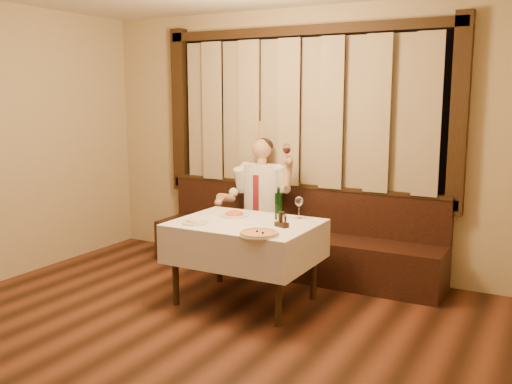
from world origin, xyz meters
The scene contains 10 objects.
room centered at (0.00, 0.97, 1.50)m, with size 5.01×6.01×2.81m.
banquette centered at (0.00, 2.72, 0.31)m, with size 3.20×0.61×0.94m.
dining_table centered at (0.00, 1.70, 0.65)m, with size 1.27×0.97×0.76m.
pizza centered at (0.35, 1.32, 0.77)m, with size 0.33×0.33×0.04m.
pasta_red centered at (-0.21, 1.87, 0.80)m, with size 0.28×0.28×0.10m.
pasta_cream centered at (-0.36, 1.43, 0.79)m, with size 0.24×0.24×0.08m.
green_bottle centered at (0.22, 1.94, 0.89)m, with size 0.07×0.07×0.30m.
table_wine_glass centered at (0.36, 2.06, 0.91)m, with size 0.08×0.08×0.21m.
cruet_caddy centered at (0.38, 1.68, 0.80)m, with size 0.14×0.10×0.13m.
seated_man centered at (-0.36, 2.63, 0.83)m, with size 0.79×0.59×1.43m.
Camera 1 is at (2.49, -2.68, 1.90)m, focal length 40.00 mm.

